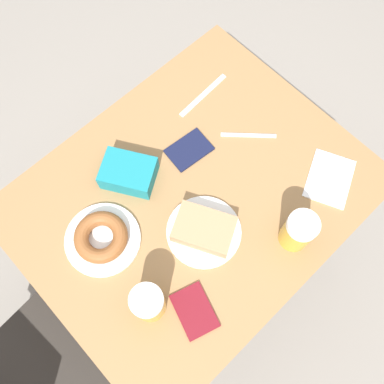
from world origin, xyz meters
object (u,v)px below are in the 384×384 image
at_px(plate_with_donut, 102,238).
at_px(beer_mug_center, 298,231).
at_px(plate_with_cake, 204,230).
at_px(passport_far_edge, 194,311).
at_px(blue_pouch, 129,173).
at_px(beer_mug_left, 148,303).
at_px(knife, 203,95).
at_px(passport_near_edge, 189,150).
at_px(fork, 248,135).
at_px(napkin_folded, 329,179).

distance_m(plate_with_donut, beer_mug_center, 0.52).
relative_size(plate_with_cake, passport_far_edge, 1.41).
bearing_deg(blue_pouch, beer_mug_center, -154.99).
distance_m(beer_mug_left, passport_far_edge, 0.13).
relative_size(beer_mug_left, knife, 0.65).
relative_size(plate_with_donut, beer_mug_left, 1.57).
relative_size(beer_mug_center, passport_near_edge, 0.99).
relative_size(plate_with_donut, passport_near_edge, 1.55).
bearing_deg(plate_with_cake, fork, -68.00).
bearing_deg(fork, beer_mug_center, 155.10).
bearing_deg(napkin_folded, passport_far_edge, 89.96).
xyz_separation_m(plate_with_cake, napkin_folded, (-0.13, -0.37, -0.02)).
height_order(beer_mug_left, blue_pouch, beer_mug_left).
height_order(plate_with_cake, plate_with_donut, plate_with_cake).
bearing_deg(fork, beer_mug_left, 107.55).
height_order(plate_with_cake, beer_mug_center, beer_mug_center).
xyz_separation_m(plate_with_cake, blue_pouch, (0.26, 0.04, 0.01)).
relative_size(beer_mug_center, blue_pouch, 0.73).
xyz_separation_m(beer_mug_left, beer_mug_center, (-0.13, -0.40, 0.00)).
relative_size(beer_mug_center, napkin_folded, 0.67).
height_order(beer_mug_center, fork, beer_mug_center).
xyz_separation_m(plate_with_donut, beer_mug_center, (-0.35, -0.38, 0.04)).
bearing_deg(passport_near_edge, plate_with_donut, 95.87).
height_order(beer_mug_left, passport_near_edge, beer_mug_left).
height_order(passport_far_edge, blue_pouch, blue_pouch).
relative_size(fork, passport_near_edge, 0.95).
xyz_separation_m(knife, passport_far_edge, (-0.45, 0.47, 0.00)).
height_order(knife, passport_far_edge, passport_far_edge).
bearing_deg(beer_mug_left, napkin_folded, -98.10).
xyz_separation_m(beer_mug_center, blue_pouch, (0.44, 0.21, -0.03)).
bearing_deg(beer_mug_left, fork, -72.45).
distance_m(fork, knife, 0.20).
bearing_deg(passport_far_edge, blue_pouch, -17.09).
height_order(napkin_folded, fork, same).
relative_size(beer_mug_left, passport_near_edge, 0.99).
bearing_deg(passport_far_edge, fork, -61.20).
xyz_separation_m(beer_mug_left, napkin_folded, (-0.09, -0.61, -0.06)).
bearing_deg(blue_pouch, plate_with_cake, -171.26).
bearing_deg(knife, plate_with_donut, 105.61).
bearing_deg(passport_near_edge, napkin_folded, -146.24).
bearing_deg(passport_near_edge, beer_mug_center, -176.61).
relative_size(plate_with_cake, plate_with_donut, 0.99).
height_order(beer_mug_center, blue_pouch, beer_mug_center).
height_order(plate_with_donut, passport_near_edge, plate_with_donut).
bearing_deg(plate_with_donut, passport_far_edge, -170.50).
distance_m(beer_mug_center, knife, 0.52).
bearing_deg(napkin_folded, fork, 14.62).
relative_size(plate_with_cake, beer_mug_left, 1.56).
relative_size(passport_far_edge, blue_pouch, 0.81).
xyz_separation_m(plate_with_donut, fork, (-0.05, -0.52, -0.02)).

